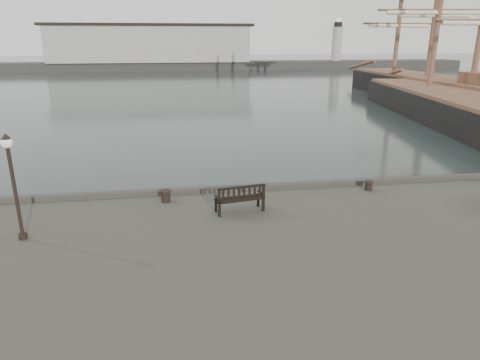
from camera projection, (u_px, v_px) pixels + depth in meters
The scene contains 7 objects.
ground at pixel (261, 224), 17.29m from camera, with size 400.00×400.00×0.00m, color black.
breakwater at pixel (166, 52), 101.64m from camera, with size 140.00×9.50×12.20m.
bench at pixel (240, 203), 14.42m from camera, with size 1.72×0.83×0.95m.
bollard_left at pixel (166, 196), 15.33m from camera, with size 0.41×0.41×0.43m, color black.
bollard_right at pixel (369, 186), 16.51m from camera, with size 0.35×0.35×0.36m, color black.
lamp_post at pixel (12, 173), 11.88m from camera, with size 0.32×0.32×3.15m.
tall_ship_far at pixel (425, 92), 53.18m from camera, with size 6.46×29.99×25.70m.
Camera 1 is at (-3.27, -15.55, 7.12)m, focal length 32.00 mm.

